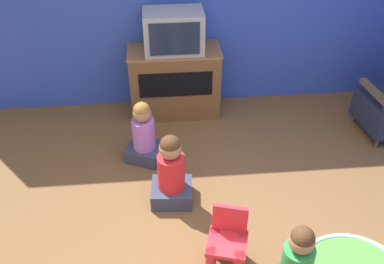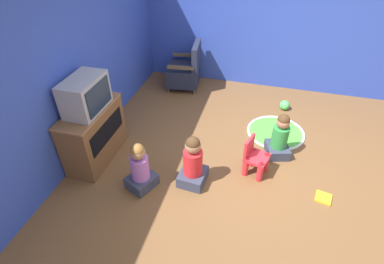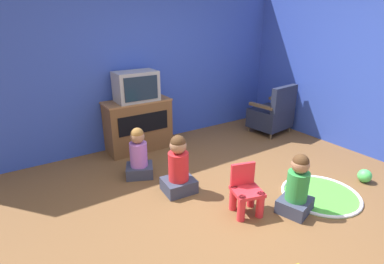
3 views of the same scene
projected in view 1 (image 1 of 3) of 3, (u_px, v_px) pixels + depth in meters
name	position (u px, v px, depth m)	size (l,w,h in m)	color
ground_plane	(239.00, 258.00, 3.60)	(30.00, 30.00, 0.00)	brown
tv_cabinet	(175.00, 81.00, 5.02)	(1.00, 0.44, 0.79)	brown
television	(174.00, 31.00, 4.64)	(0.62, 0.38, 0.44)	#939399
yellow_kid_chair	(227.00, 245.00, 3.44)	(0.37, 0.36, 0.53)	red
child_watching_center	(171.00, 174.00, 3.94)	(0.39, 0.35, 0.72)	#33384C
child_watching_right	(144.00, 135.00, 4.42)	(0.43, 0.41, 0.67)	#33384C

